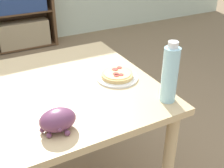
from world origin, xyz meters
TOP-DOWN VIEW (x-y plane):
  - dining_table at (-0.08, -0.06)m, footprint 1.02×0.95m
  - pizza_on_plate at (0.26, -0.13)m, footprint 0.22×0.22m
  - grape_bunch at (-0.15, -0.39)m, footprint 0.15×0.13m
  - drink_bottle at (0.37, -0.42)m, footprint 0.07×0.07m

SIDE VIEW (x-z plane):
  - dining_table at x=-0.08m, z-range 0.26..0.99m
  - pizza_on_plate at x=0.26m, z-range 0.73..0.76m
  - grape_bunch at x=-0.15m, z-range 0.73..0.82m
  - drink_bottle at x=0.37m, z-range 0.72..1.01m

